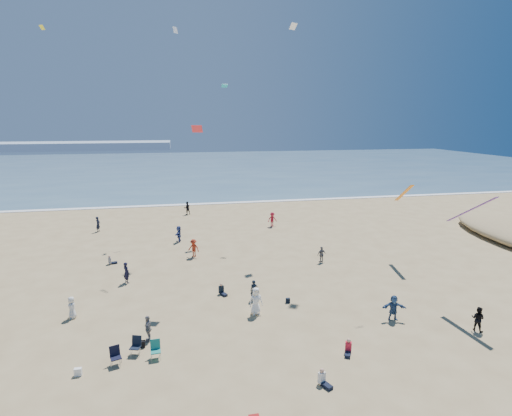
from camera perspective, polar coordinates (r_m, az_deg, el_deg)
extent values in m
plane|color=tan|center=(19.42, -1.33, -27.53)|extent=(220.00, 220.00, 0.00)
cube|color=#476B84|center=(110.40, -9.93, 5.79)|extent=(220.00, 100.00, 0.06)
cube|color=white|center=(61.00, -8.66, 0.54)|extent=(220.00, 1.20, 0.08)
cube|color=#7A8EA8|center=(193.71, -28.79, 7.72)|extent=(110.00, 20.00, 3.20)
imported|color=black|center=(48.92, -21.63, -2.16)|extent=(0.57, 0.73, 1.75)
imported|color=slate|center=(36.37, 9.35, -6.57)|extent=(0.92, 0.56, 1.46)
imported|color=black|center=(54.56, -9.83, 0.00)|extent=(1.03, 0.90, 1.77)
imported|color=#B4192B|center=(47.78, 2.33, -1.63)|extent=(1.17, 0.75, 1.72)
imported|color=gray|center=(24.70, -15.15, -16.27)|extent=(0.46, 0.95, 1.57)
imported|color=black|center=(33.10, -18.03, -8.76)|extent=(0.69, 0.73, 1.69)
imported|color=#9C2916|center=(37.63, -8.91, -5.69)|extent=(1.28, 1.13, 1.72)
imported|color=white|center=(26.76, -0.02, -13.14)|extent=(0.97, 0.70, 1.84)
imported|color=#32448B|center=(42.53, -10.97, -3.65)|extent=(0.85, 1.65, 1.70)
imported|color=silver|center=(28.88, -24.82, -12.78)|extent=(0.61, 0.79, 1.45)
imported|color=black|center=(28.32, 29.12, -13.65)|extent=(0.89, 0.94, 1.53)
imported|color=navy|center=(27.56, 19.05, -13.30)|extent=(1.59, 0.79, 1.64)
imported|color=black|center=(28.73, -0.29, -11.68)|extent=(0.57, 0.40, 1.46)
cube|color=white|center=(23.26, -24.08, -20.59)|extent=(0.35, 0.20, 0.40)
cube|color=black|center=(24.48, -15.92, -18.19)|extent=(0.30, 0.22, 0.38)
cube|color=black|center=(28.65, 4.57, -13.03)|extent=(0.28, 0.18, 0.34)
cube|color=red|center=(28.97, -8.42, 11.13)|extent=(0.82, 0.56, 0.51)
cube|color=yellow|center=(52.72, -28.26, 21.77)|extent=(0.63, 0.58, 0.46)
cube|color=#1AA9C6|center=(44.91, -4.51, 17.01)|extent=(0.73, 0.46, 0.35)
cube|color=white|center=(49.56, -11.46, 23.66)|extent=(0.56, 0.52, 0.72)
cube|color=white|center=(42.27, 5.34, 24.43)|extent=(0.83, 0.68, 0.54)
cube|color=#5C2595|center=(29.35, 28.39, -0.20)|extent=(0.35, 3.14, 2.21)
cube|color=orange|center=(37.58, 20.39, 2.02)|extent=(0.35, 2.64, 1.87)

